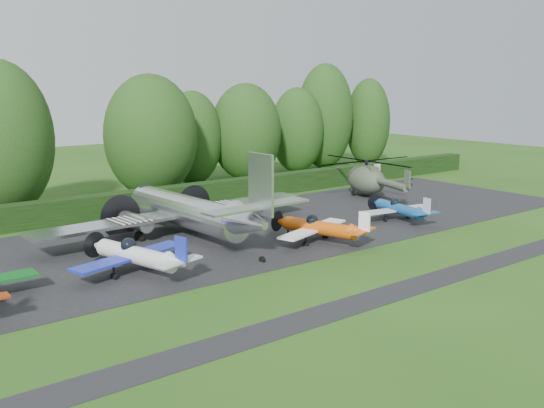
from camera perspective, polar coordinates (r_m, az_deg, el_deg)
ground at (r=35.82m, az=1.16°, el=-6.68°), size 160.00×160.00×0.00m
apron at (r=43.76m, az=-7.05°, el=-3.39°), size 70.00×18.00×0.01m
taxiway_verge at (r=31.63m, az=8.05°, el=-9.30°), size 70.00×2.00×0.00m
hedgerow at (r=53.30m, az=-13.07°, el=-0.92°), size 90.00×1.60×2.00m
transport_plane at (r=44.00m, az=-7.84°, el=-0.67°), size 22.24×17.06×7.13m
light_plane_white at (r=36.34m, az=-12.68°, el=-4.69°), size 7.64×8.03×2.93m
light_plane_orange at (r=42.47m, az=4.46°, el=-2.22°), size 7.10×7.46×2.73m
light_plane_blue at (r=50.10m, az=11.87°, el=-0.44°), size 6.46×6.79×2.48m
helicopter at (r=60.00m, az=8.90°, el=2.52°), size 11.40×13.34×3.67m
sign_board at (r=70.78m, az=10.52°, el=3.29°), size 3.51×0.13×1.98m
tree_0 at (r=82.65m, az=9.02°, el=7.59°), size 5.87×5.87×11.61m
tree_1 at (r=67.00m, az=-7.49°, el=6.18°), size 6.51×6.51×10.23m
tree_2 at (r=68.96m, az=-2.47°, el=6.75°), size 8.00×8.00×11.03m
tree_3 at (r=60.02m, az=-11.35°, el=6.27°), size 9.01×9.01×11.93m
tree_5 at (r=75.37m, az=2.37°, el=6.94°), size 6.58×6.58×10.49m
tree_7 at (r=79.08m, az=4.99°, el=8.20°), size 7.26×7.26×13.47m
tree_10 at (r=54.65m, az=-24.22°, el=5.57°), size 8.56×8.56×13.02m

